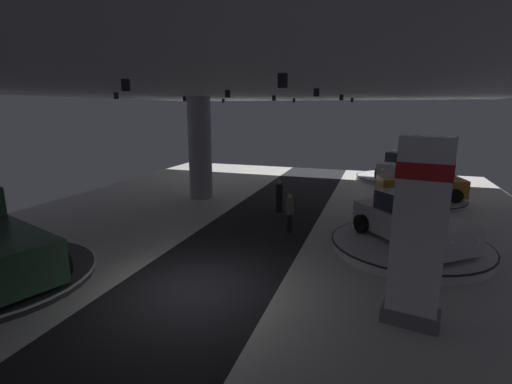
# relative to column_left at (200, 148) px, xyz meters

# --- Properties ---
(ground) EXTENTS (24.00, 44.00, 0.06)m
(ground) POSITION_rel_column_left_xyz_m (4.70, -9.86, -2.77)
(ground) COLOR silver
(ceiling_with_spotlights) EXTENTS (24.00, 44.00, 0.39)m
(ceiling_with_spotlights) POSITION_rel_column_left_xyz_m (4.70, -9.86, 2.80)
(ceiling_with_spotlights) COLOR silver
(column_left) EXTENTS (1.26, 1.26, 5.50)m
(column_left) POSITION_rel_column_left_xyz_m (0.00, 0.00, 0.00)
(column_left) COLOR #ADADB2
(column_left) RESTS_ON ground
(brand_sign_pylon) EXTENTS (1.36, 0.86, 4.33)m
(brand_sign_pylon) POSITION_rel_column_left_xyz_m (10.26, -9.69, -0.52)
(brand_sign_pylon) COLOR slate
(brand_sign_pylon) RESTS_ON ground
(display_platform_deep_right) EXTENTS (5.62, 5.62, 0.27)m
(display_platform_deep_right) POSITION_rel_column_left_xyz_m (10.71, 8.85, -2.60)
(display_platform_deep_right) COLOR silver
(display_platform_deep_right) RESTS_ON ground
(display_car_deep_right) EXTENTS (3.17, 4.55, 1.71)m
(display_car_deep_right) POSITION_rel_column_left_xyz_m (10.72, 8.88, -1.72)
(display_car_deep_right) COLOR silver
(display_car_deep_right) RESTS_ON display_platform_deep_right
(display_platform_far_right) EXTENTS (4.64, 4.64, 0.27)m
(display_platform_far_right) POSITION_rel_column_left_xyz_m (11.51, 2.67, -2.60)
(display_platform_far_right) COLOR #B7B7BC
(display_platform_far_right) RESTS_ON ground
(display_car_far_right) EXTENTS (4.49, 2.92, 1.71)m
(display_car_far_right) POSITION_rel_column_left_xyz_m (11.48, 2.66, -1.72)
(display_car_far_right) COLOR #B77519
(display_car_far_right) RESTS_ON display_platform_far_right
(display_platform_mid_right) EXTENTS (5.35, 5.35, 0.34)m
(display_platform_mid_right) POSITION_rel_column_left_xyz_m (10.54, -4.93, -2.56)
(display_platform_mid_right) COLOR silver
(display_platform_mid_right) RESTS_ON ground
(display_car_mid_right) EXTENTS (4.04, 4.40, 1.71)m
(display_car_mid_right) POSITION_rel_column_left_xyz_m (10.52, -4.90, -1.64)
(display_car_mid_right) COLOR silver
(display_car_mid_right) RESTS_ON display_platform_mid_right
(visitor_walking_near) EXTENTS (0.32, 0.32, 1.59)m
(visitor_walking_near) POSITION_rel_column_left_xyz_m (4.93, -1.59, -1.84)
(visitor_walking_near) COLOR black
(visitor_walking_near) RESTS_ON ground
(visitor_walking_far) EXTENTS (0.32, 0.32, 1.59)m
(visitor_walking_far) POSITION_rel_column_left_xyz_m (6.08, -4.25, -1.84)
(visitor_walking_far) COLOR black
(visitor_walking_far) RESTS_ON ground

